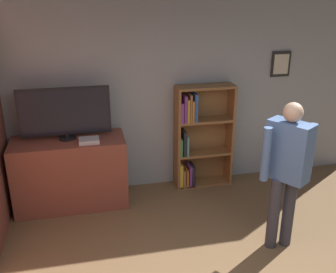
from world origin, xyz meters
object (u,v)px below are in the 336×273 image
television (65,113)px  person (287,165)px  bookshelf (198,137)px  game_console (89,141)px

television → person: 2.76m
television → bookshelf: bearing=4.8°
television → person: (2.31, -1.49, -0.28)m
game_console → bookshelf: (1.54, 0.34, -0.22)m
television → person: size_ratio=0.67×
game_console → bookshelf: size_ratio=0.17×
bookshelf → person: size_ratio=0.89×
game_console → person: person is taller
television → bookshelf: (1.82, 0.15, -0.54)m
game_console → bookshelf: bearing=12.6°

